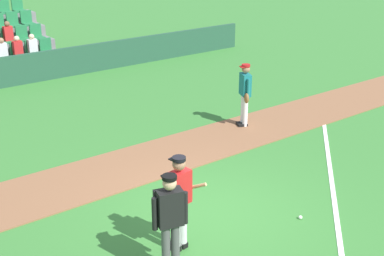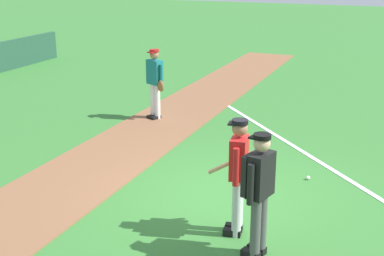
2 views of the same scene
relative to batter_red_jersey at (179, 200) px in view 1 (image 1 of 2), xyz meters
The scene contains 8 objects.
ground_plane 1.63m from the batter_red_jersey, 26.29° to the left, with size 80.00×80.00×0.00m, color #387A33.
infield_dirt_path 3.68m from the batter_red_jersey, 70.75° to the left, with size 28.00×1.94×0.03m, color brown.
foul_line_chalk 4.28m from the batter_red_jersey, ahead, with size 12.00×0.10×0.01m, color white.
dugout_fence 11.41m from the batter_red_jersey, 84.09° to the left, with size 20.00×0.16×1.04m, color #234C38.
batter_red_jersey is the anchor object (origin of this frame).
umpire_home_plate 0.67m from the batter_red_jersey, 138.70° to the right, with size 0.57×0.38×1.76m.
runner_teal_jersey 6.10m from the batter_red_jersey, 37.29° to the left, with size 0.42×0.62×1.76m.
baseball 2.66m from the batter_red_jersey, 13.92° to the right, with size 0.07×0.07×0.07m, color white.
Camera 1 is at (-5.70, -6.94, 5.34)m, focal length 49.52 mm.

